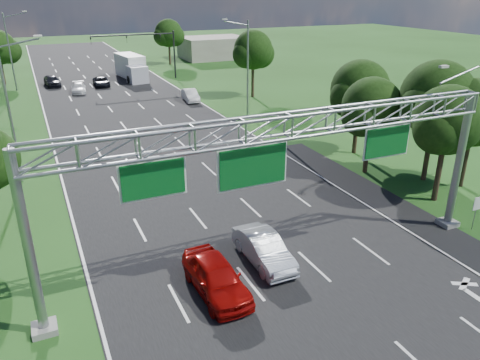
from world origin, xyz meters
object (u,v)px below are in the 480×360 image
red_coupe (216,277)px  silver_sedan (264,249)px  sign_gantry (289,138)px  traffic_signal (151,44)px  regulatory_sign (477,206)px  box_truck (131,68)px

red_coupe → silver_sedan: red_coupe is taller
sign_gantry → silver_sedan: bearing=124.6°
red_coupe → traffic_signal: bearing=76.6°
silver_sedan → traffic_signal: bearing=81.2°
sign_gantry → regulatory_sign: 13.25m
regulatory_sign → traffic_signal: 54.37m
sign_gantry → silver_sedan: size_ratio=5.06×
regulatory_sign → red_coupe: size_ratio=0.43×
sign_gantry → red_coupe: sign_gantry is taller
regulatory_sign → red_coupe: regulatory_sign is taller
silver_sedan → box_truck: (5.04, 53.86, 0.92)m
traffic_signal → silver_sedan: 52.80m
traffic_signal → silver_sedan: (-7.82, -52.04, -4.40)m
traffic_signal → silver_sedan: bearing=-98.5°
regulatory_sign → red_coupe: 15.95m
silver_sedan → box_truck: 54.11m
silver_sedan → red_coupe: bearing=-156.6°
sign_gantry → box_truck: (4.37, 54.83, -5.20)m
traffic_signal → box_truck: traffic_signal is taller
red_coupe → silver_sedan: bearing=21.9°
sign_gantry → traffic_signal: (7.15, 53.00, -1.72)m
traffic_signal → regulatory_sign: bearing=-84.8°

